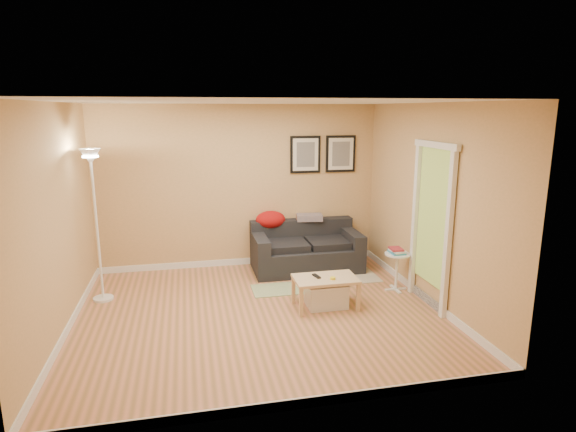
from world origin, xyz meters
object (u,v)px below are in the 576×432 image
at_px(book_stack, 397,251).
at_px(storage_bin, 326,294).
at_px(side_table, 396,272).
at_px(floor_lamp, 97,230).
at_px(sofa, 306,247).
at_px(coffee_table, 325,292).

bearing_deg(book_stack, storage_bin, -174.91).
bearing_deg(storage_bin, book_stack, 17.27).
xyz_separation_m(side_table, book_stack, (-0.00, 0.02, 0.31)).
bearing_deg(side_table, floor_lamp, 172.74).
bearing_deg(floor_lamp, storage_bin, -16.29).
bearing_deg(sofa, floor_lamp, -168.08).
height_order(coffee_table, storage_bin, coffee_table).
relative_size(sofa, book_stack, 7.00).
bearing_deg(coffee_table, book_stack, 19.85).
bearing_deg(floor_lamp, sofa, 11.92).
distance_m(sofa, coffee_table, 1.52).
relative_size(storage_bin, book_stack, 2.16).
xyz_separation_m(sofa, floor_lamp, (-3.00, -0.63, 0.59)).
bearing_deg(storage_bin, side_table, 16.37).
relative_size(coffee_table, floor_lamp, 0.40).
bearing_deg(side_table, coffee_table, -162.73).
bearing_deg(storage_bin, floor_lamp, 163.71).
height_order(storage_bin, book_stack, book_stack).
bearing_deg(storage_bin, coffee_table, -131.57).
relative_size(storage_bin, side_table, 0.97).
relative_size(side_table, floor_lamp, 0.27).
bearing_deg(sofa, side_table, -48.26).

